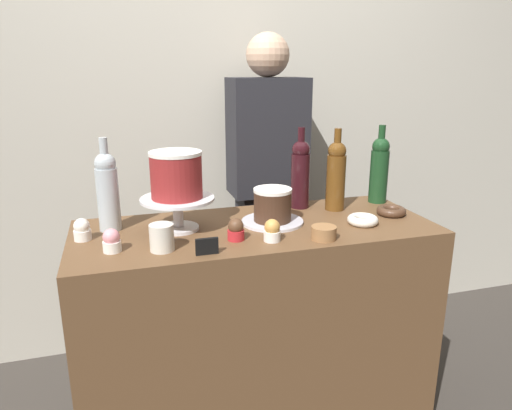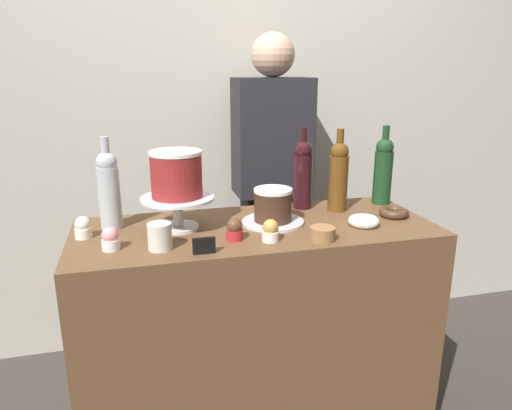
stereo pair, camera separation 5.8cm
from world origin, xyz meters
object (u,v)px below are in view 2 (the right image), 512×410
object	(u,v)px
wine_bottle_dark_red	(303,173)
coffee_cup_ceramic	(160,236)
donut_chocolate	(394,212)
price_sign_chalkboard	(204,246)
chocolate_round_cake	(273,205)
barista_figure	(272,195)
wine_bottle_green	(383,169)
donut_sugar	(364,221)
cupcake_vanilla	(83,228)
cake_stand_pedestal	(178,207)
cupcake_strawberry	(110,239)
cupcake_chocolate	(234,230)
white_layer_cake	(176,174)
wine_bottle_clear	(109,189)
cupcake_caramel	(271,231)
cookie_stack	(323,234)
wine_bottle_amber	(338,175)

from	to	relation	value
wine_bottle_dark_red	coffee_cup_ceramic	size ratio (longest dim) A/B	3.83
donut_chocolate	price_sign_chalkboard	bearing A→B (deg)	-165.76
chocolate_round_cake	barista_figure	bearing A→B (deg)	74.09
wine_bottle_green	donut_sugar	size ratio (longest dim) A/B	2.91
cupcake_vanilla	cake_stand_pedestal	bearing A→B (deg)	2.23
cupcake_strawberry	cupcake_chocolate	world-z (taller)	same
white_layer_cake	cupcake_vanilla	size ratio (longest dim) A/B	2.41
donut_chocolate	price_sign_chalkboard	size ratio (longest dim) A/B	1.60
wine_bottle_dark_red	cupcake_strawberry	bearing A→B (deg)	-158.74
wine_bottle_green	price_sign_chalkboard	xyz separation A→B (m)	(-0.80, -0.37, -0.12)
white_layer_cake	wine_bottle_dark_red	size ratio (longest dim) A/B	0.55
donut_chocolate	wine_bottle_clear	bearing A→B (deg)	172.89
wine_bottle_clear	cupcake_caramel	xyz separation A→B (m)	(0.51, -0.27, -0.11)
barista_figure	donut_chocolate	bearing A→B (deg)	-63.70
chocolate_round_cake	donut_sugar	size ratio (longest dim) A/B	1.25
cake_stand_pedestal	white_layer_cake	xyz separation A→B (m)	(0.00, -0.00, 0.12)
cupcake_caramel	donut_chocolate	xyz separation A→B (m)	(0.53, 0.14, -0.02)
wine_bottle_dark_red	donut_chocolate	xyz separation A→B (m)	(0.30, -0.20, -0.13)
wine_bottle_clear	donut_chocolate	size ratio (longest dim) A/B	2.91
donut_chocolate	cookie_stack	bearing A→B (deg)	-154.70
white_layer_cake	coffee_cup_ceramic	distance (m)	0.25
cake_stand_pedestal	cookie_stack	size ratio (longest dim) A/B	3.05
wine_bottle_green	cupcake_vanilla	bearing A→B (deg)	-173.57
wine_bottle_amber	cupcake_chocolate	distance (m)	0.53
wine_bottle_dark_red	barista_figure	size ratio (longest dim) A/B	0.20
white_layer_cake	cookie_stack	world-z (taller)	white_layer_cake
cupcake_chocolate	wine_bottle_green	bearing A→B (deg)	21.86
white_layer_cake	cupcake_strawberry	size ratio (longest dim) A/B	2.41
cupcake_strawberry	cupcake_caramel	bearing A→B (deg)	-5.82
wine_bottle_green	cupcake_strawberry	bearing A→B (deg)	-166.10
cupcake_vanilla	barista_figure	size ratio (longest dim) A/B	0.05
wine_bottle_amber	price_sign_chalkboard	bearing A→B (deg)	-150.87
cupcake_caramel	cookie_stack	world-z (taller)	cupcake_caramel
wine_bottle_green	cupcake_strawberry	distance (m)	1.12
donut_sugar	barista_figure	size ratio (longest dim) A/B	0.07
chocolate_round_cake	barista_figure	distance (m)	0.62
cupcake_strawberry	barista_figure	size ratio (longest dim) A/B	0.05
wine_bottle_green	barista_figure	world-z (taller)	barista_figure
coffee_cup_ceramic	cupcake_chocolate	bearing A→B (deg)	5.92
wine_bottle_dark_red	cookie_stack	size ratio (longest dim) A/B	3.87
wine_bottle_dark_red	barista_figure	xyz separation A→B (m)	(-0.00, 0.42, -0.20)
wine_bottle_green	cupcake_vanilla	size ratio (longest dim) A/B	4.38
white_layer_cake	wine_bottle_amber	size ratio (longest dim) A/B	0.55
cupcake_strawberry	donut_sugar	size ratio (longest dim) A/B	0.66
cupcake_chocolate	donut_sugar	size ratio (longest dim) A/B	0.66
cupcake_chocolate	wine_bottle_clear	bearing A→B (deg)	150.50
cupcake_vanilla	wine_bottle_clear	bearing A→B (deg)	42.46
cupcake_caramel	cupcake_vanilla	bearing A→B (deg)	162.67
donut_chocolate	barista_figure	size ratio (longest dim) A/B	0.07
cupcake_caramel	cookie_stack	distance (m)	0.17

